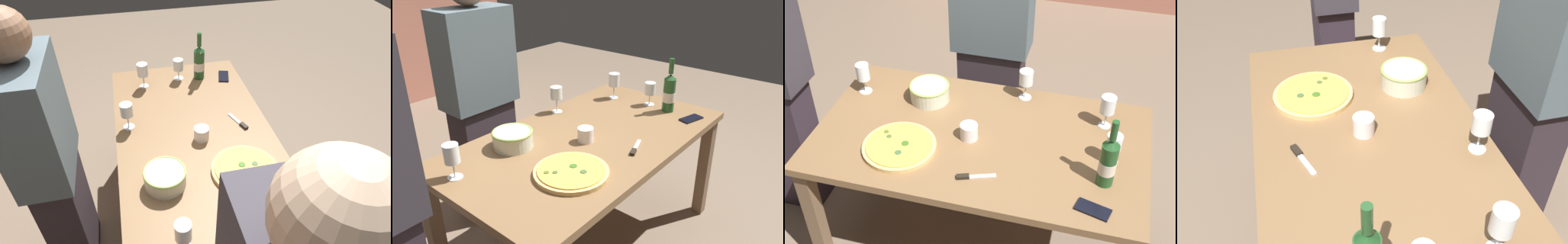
# 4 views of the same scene
# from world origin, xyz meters

# --- Properties ---
(ground_plane) EXTENTS (8.00, 8.00, 0.00)m
(ground_plane) POSITION_xyz_m (0.00, 0.00, 0.00)
(ground_plane) COLOR #786552
(dining_table) EXTENTS (1.60, 0.90, 0.75)m
(dining_table) POSITION_xyz_m (0.00, 0.00, 0.66)
(dining_table) COLOR brown
(dining_table) RESTS_ON ground
(pizza) EXTENTS (0.35, 0.35, 0.03)m
(pizza) POSITION_xyz_m (-0.34, -0.18, 0.76)
(pizza) COLOR #E3B56D
(pizza) RESTS_ON dining_table
(serving_bowl) EXTENTS (0.21, 0.21, 0.09)m
(serving_bowl) POSITION_xyz_m (-0.33, 0.23, 0.80)
(serving_bowl) COLOR beige
(serving_bowl) RESTS_ON dining_table
(wine_bottle) EXTENTS (0.08, 0.08, 0.34)m
(wine_bottle) POSITION_xyz_m (0.60, -0.16, 0.87)
(wine_bottle) COLOR #204C22
(wine_bottle) RESTS_ON dining_table
(wine_glass_near_pizza) EXTENTS (0.07, 0.07, 0.17)m
(wine_glass_near_pizza) POSITION_xyz_m (0.15, 0.37, 0.87)
(wine_glass_near_pizza) COLOR white
(wine_glass_near_pizza) RESTS_ON dining_table
(wine_glass_by_bottle) EXTENTS (0.07, 0.07, 0.17)m
(wine_glass_by_bottle) POSITION_xyz_m (0.57, 0.24, 0.87)
(wine_glass_by_bottle) COLOR white
(wine_glass_by_bottle) RESTS_ON dining_table
(wine_glass_far_left) EXTENTS (0.07, 0.07, 0.17)m
(wine_glass_far_left) POSITION_xyz_m (-0.69, 0.20, 0.87)
(wine_glass_far_left) COLOR white
(wine_glass_far_left) RESTS_ON dining_table
(wine_glass_far_right) EXTENTS (0.07, 0.07, 0.15)m
(wine_glass_far_right) POSITION_xyz_m (0.62, -0.02, 0.86)
(wine_glass_far_right) COLOR white
(wine_glass_far_right) RESTS_ON dining_table
(cup_amber) EXTENTS (0.08, 0.08, 0.08)m
(cup_amber) POSITION_xyz_m (-0.05, -0.02, 0.79)
(cup_amber) COLOR white
(cup_amber) RESTS_ON dining_table
(cell_phone) EXTENTS (0.16, 0.11, 0.01)m
(cell_phone) POSITION_xyz_m (0.57, -0.34, 0.76)
(cell_phone) COLOR black
(cell_phone) RESTS_ON dining_table
(pizza_knife) EXTENTS (0.17, 0.08, 0.02)m
(pizza_knife) POSITION_xyz_m (0.03, -0.28, 0.76)
(pizza_knife) COLOR silver
(pizza_knife) RESTS_ON dining_table
(person_guest_left) EXTENTS (0.45, 0.24, 1.60)m
(person_guest_left) POSITION_xyz_m (-0.13, 0.77, 0.81)
(person_guest_left) COLOR #2E252C
(person_guest_left) RESTS_ON ground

